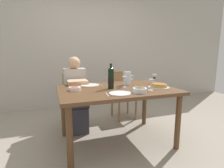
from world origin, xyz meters
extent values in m
plane|color=gray|center=(0.00, 0.00, 0.00)|extent=(8.00, 8.00, 0.00)
cube|color=#B2ADA3|center=(0.00, 1.93, 1.40)|extent=(8.00, 0.10, 2.80)
cube|color=brown|center=(0.00, 0.00, 0.74)|extent=(1.50, 1.00, 0.04)
cylinder|color=brown|center=(-0.67, -0.42, 0.36)|extent=(0.07, 0.07, 0.72)
cylinder|color=brown|center=(0.67, -0.42, 0.36)|extent=(0.07, 0.07, 0.72)
cylinder|color=brown|center=(-0.67, 0.42, 0.36)|extent=(0.07, 0.07, 0.72)
cylinder|color=brown|center=(0.67, 0.42, 0.36)|extent=(0.07, 0.07, 0.72)
cylinder|color=black|center=(-0.08, 0.01, 0.87)|extent=(0.08, 0.08, 0.23)
sphere|color=black|center=(-0.08, 0.01, 1.00)|extent=(0.08, 0.08, 0.08)
cylinder|color=black|center=(-0.08, 0.01, 1.05)|extent=(0.03, 0.03, 0.08)
cylinder|color=black|center=(-0.08, 0.01, 0.86)|extent=(0.08, 0.08, 0.08)
cylinder|color=silver|center=(0.22, 0.17, 0.86)|extent=(0.11, 0.11, 0.19)
cylinder|color=silver|center=(0.22, 0.17, 0.82)|extent=(0.10, 0.10, 0.12)
torus|color=silver|center=(0.29, 0.17, 0.87)|extent=(0.07, 0.01, 0.07)
cylinder|color=silver|center=(0.55, -0.15, 0.77)|extent=(0.28, 0.28, 0.01)
cylinder|color=#C18E47|center=(0.55, -0.15, 0.79)|extent=(0.22, 0.22, 0.03)
ellipsoid|color=#9E6028|center=(0.55, -0.15, 0.81)|extent=(0.19, 0.19, 0.02)
cylinder|color=white|center=(-0.54, 0.05, 0.78)|extent=(0.15, 0.15, 0.04)
ellipsoid|color=#B2382D|center=(-0.54, 0.05, 0.80)|extent=(0.12, 0.12, 0.03)
cylinder|color=silver|center=(0.17, -0.32, 0.79)|extent=(0.17, 0.17, 0.06)
ellipsoid|color=brown|center=(0.17, -0.32, 0.81)|extent=(0.14, 0.14, 0.04)
cylinder|color=silver|center=(0.35, -0.26, 0.76)|extent=(0.06, 0.06, 0.00)
cylinder|color=silver|center=(0.35, -0.26, 0.80)|extent=(0.01, 0.01, 0.07)
cone|color=silver|center=(0.35, -0.26, 0.87)|extent=(0.06, 0.06, 0.07)
cylinder|color=silver|center=(0.67, 0.15, 0.76)|extent=(0.06, 0.06, 0.00)
cylinder|color=silver|center=(0.67, 0.15, 0.80)|extent=(0.01, 0.01, 0.07)
cone|color=silver|center=(0.67, 0.15, 0.87)|extent=(0.07, 0.07, 0.07)
cylinder|color=#470A14|center=(0.67, 0.15, 0.85)|extent=(0.04, 0.04, 0.02)
cylinder|color=silver|center=(0.12, 0.03, 0.76)|extent=(0.06, 0.06, 0.00)
cylinder|color=silver|center=(0.12, 0.03, 0.80)|extent=(0.01, 0.01, 0.08)
cone|color=silver|center=(0.12, 0.03, 0.88)|extent=(0.06, 0.06, 0.07)
cylinder|color=white|center=(-0.08, -0.31, 0.77)|extent=(0.25, 0.25, 0.01)
cylinder|color=silver|center=(-0.30, 0.30, 0.77)|extent=(0.26, 0.26, 0.01)
cube|color=silver|center=(-0.23, -0.31, 0.76)|extent=(0.03, 0.16, 0.00)
cube|color=silver|center=(0.07, -0.31, 0.76)|extent=(0.03, 0.18, 0.00)
cube|color=silver|center=(-0.15, 0.30, 0.76)|extent=(0.04, 0.18, 0.00)
cube|color=silver|center=(-0.45, 0.30, 0.76)|extent=(0.02, 0.16, 0.00)
cube|color=olive|center=(-0.45, 0.78, 0.46)|extent=(0.40, 0.40, 0.02)
cube|color=olive|center=(-0.45, 0.97, 0.67)|extent=(0.36, 0.03, 0.40)
cylinder|color=olive|center=(-0.62, 0.61, 0.23)|extent=(0.04, 0.04, 0.45)
cylinder|color=olive|center=(-0.28, 0.62, 0.23)|extent=(0.04, 0.04, 0.45)
cylinder|color=olive|center=(-0.62, 0.95, 0.23)|extent=(0.04, 0.04, 0.45)
cylinder|color=olive|center=(-0.28, 0.96, 0.23)|extent=(0.04, 0.04, 0.45)
cube|color=#B7B2A8|center=(-0.45, 0.74, 0.72)|extent=(0.34, 0.20, 0.50)
sphere|color=tan|center=(-0.45, 0.74, 1.06)|extent=(0.20, 0.20, 0.20)
cube|color=#33333D|center=(-0.45, 0.55, 0.47)|extent=(0.31, 0.38, 0.14)
cube|color=#33333D|center=(-0.45, 0.40, 0.20)|extent=(0.27, 0.12, 0.40)
cube|color=tan|center=(-0.45, 0.46, 0.79)|extent=(0.29, 0.24, 0.06)
cube|color=olive|center=(0.45, 0.80, 0.46)|extent=(0.41, 0.41, 0.02)
cube|color=olive|center=(0.44, 0.99, 0.67)|extent=(0.36, 0.04, 0.40)
cylinder|color=olive|center=(0.29, 0.63, 0.23)|extent=(0.04, 0.04, 0.45)
cylinder|color=olive|center=(0.63, 0.64, 0.23)|extent=(0.04, 0.04, 0.45)
cylinder|color=olive|center=(0.27, 0.97, 0.23)|extent=(0.04, 0.04, 0.45)
cylinder|color=olive|center=(0.61, 0.98, 0.23)|extent=(0.04, 0.04, 0.45)
camera|label=1|loc=(-0.81, -2.11, 1.23)|focal=28.08mm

